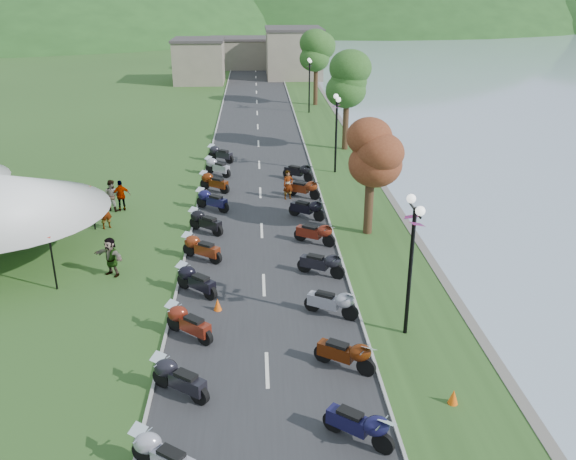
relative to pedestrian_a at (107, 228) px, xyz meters
name	(u,v)px	position (x,y,z in m)	size (l,w,h in m)	color
road	(259,165)	(7.91, 11.19, 0.01)	(7.00, 120.00, 0.02)	#2D2D2F
hills_backdrop	(254,23)	(7.91, 171.19, 0.00)	(360.00, 120.00, 76.00)	#285621
far_building	(241,55)	(5.91, 56.19, 2.50)	(18.00, 16.00, 5.00)	gray
moto_row_left	(189,324)	(5.22, -10.69, 0.55)	(2.60, 48.03, 1.10)	#331411
moto_row_right	(329,303)	(10.32, -9.42, 0.55)	(2.60, 36.49, 1.10)	#331411
tree_lakeside	(371,169)	(13.20, -1.38, 3.31)	(2.39, 2.39, 6.63)	#326423
pedestrian_a	(107,228)	(0.00, 0.00, 0.00)	(0.63, 0.46, 1.73)	slate
pedestrian_b	(113,210)	(-0.25, 2.65, 0.00)	(0.85, 0.47, 1.76)	slate
pedestrian_c	(24,246)	(-3.46, -2.11, 0.00)	(1.16, 0.48, 1.80)	slate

